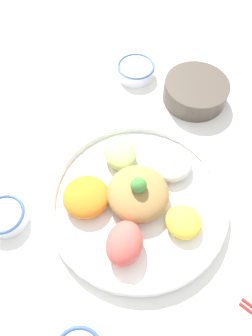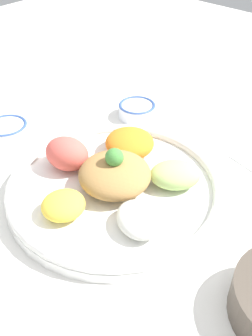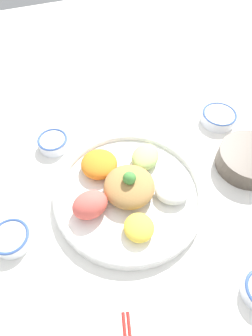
{
  "view_description": "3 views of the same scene",
  "coord_description": "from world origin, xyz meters",
  "px_view_note": "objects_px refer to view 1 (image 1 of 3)",
  "views": [
    {
      "loc": [
        0.25,
        0.04,
        0.59
      ],
      "look_at": [
        -0.02,
        -0.09,
        0.05
      ],
      "focal_mm": 30.0,
      "sensor_mm": 36.0,
      "label": 1
    },
    {
      "loc": [
        -0.36,
        0.35,
        0.5
      ],
      "look_at": [
        0.02,
        -0.07,
        0.05
      ],
      "focal_mm": 42.0,
      "sensor_mm": 36.0,
      "label": 2
    },
    {
      "loc": [
        0.16,
        0.31,
        0.66
      ],
      "look_at": [
        0.02,
        -0.08,
        0.08
      ],
      "focal_mm": 30.0,
      "sensor_mm": 36.0,
      "label": 3
    }
  ],
  "objects_px": {
    "sauce_bowl_dark": "(136,70)",
    "side_serving_bowl": "(196,90)",
    "salad_platter": "(136,198)",
    "serving_spoon_extra": "(81,115)",
    "sauce_bowl_red": "(6,216)"
  },
  "relations": [
    {
      "from": "side_serving_bowl",
      "to": "serving_spoon_extra",
      "type": "distance_m",
      "value": 0.32
    },
    {
      "from": "sauce_bowl_red",
      "to": "side_serving_bowl",
      "type": "bearing_deg",
      "value": 153.19
    },
    {
      "from": "sauce_bowl_red",
      "to": "side_serving_bowl",
      "type": "relative_size",
      "value": 0.52
    },
    {
      "from": "sauce_bowl_dark",
      "to": "side_serving_bowl",
      "type": "height_order",
      "value": "side_serving_bowl"
    },
    {
      "from": "salad_platter",
      "to": "sauce_bowl_dark",
      "type": "height_order",
      "value": "salad_platter"
    },
    {
      "from": "salad_platter",
      "to": "sauce_bowl_dark",
      "type": "bearing_deg",
      "value": -156.17
    },
    {
      "from": "salad_platter",
      "to": "side_serving_bowl",
      "type": "distance_m",
      "value": 0.35
    },
    {
      "from": "salad_platter",
      "to": "side_serving_bowl",
      "type": "relative_size",
      "value": 2.31
    },
    {
      "from": "sauce_bowl_dark",
      "to": "side_serving_bowl",
      "type": "bearing_deg",
      "value": 85.14
    },
    {
      "from": "salad_platter",
      "to": "serving_spoon_extra",
      "type": "distance_m",
      "value": 0.29
    },
    {
      "from": "sauce_bowl_dark",
      "to": "side_serving_bowl",
      "type": "relative_size",
      "value": 0.63
    },
    {
      "from": "sauce_bowl_red",
      "to": "sauce_bowl_dark",
      "type": "height_order",
      "value": "sauce_bowl_dark"
    },
    {
      "from": "sauce_bowl_dark",
      "to": "serving_spoon_extra",
      "type": "distance_m",
      "value": 0.21
    },
    {
      "from": "sauce_bowl_red",
      "to": "salad_platter",
      "type": "bearing_deg",
      "value": 122.96
    },
    {
      "from": "side_serving_bowl",
      "to": "salad_platter",
      "type": "bearing_deg",
      "value": -3.28
    }
  ]
}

